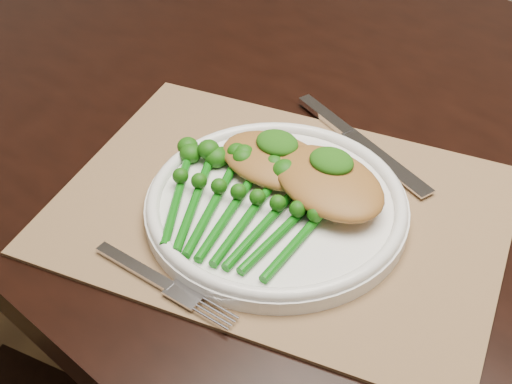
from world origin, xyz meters
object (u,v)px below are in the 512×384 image
Objects in this scene: dining_table at (379,347)px; broccolini_bundle at (239,215)px; placemat at (281,210)px; chicken_fillet_left at (274,160)px; dinner_plate at (277,205)px.

broccolini_bundle is (-0.08, -0.23, 0.40)m from dining_table.
chicken_fillet_left reaches higher than placemat.
dinner_plate is 0.05m from broccolini_bundle.
broccolini_bundle is (-0.02, -0.05, 0.02)m from placemat.
dining_table is 7.57× the size of broccolini_bundle.
chicken_fillet_left is (-0.03, 0.03, 0.03)m from placemat.
placemat is at bearing 95.31° from dinner_plate.
placemat is 0.06m from broccolini_bundle.
dinner_plate is 0.06m from chicken_fillet_left.
dinner_plate is 2.17× the size of chicken_fillet_left.
placemat is (-0.07, -0.18, 0.37)m from dining_table.
dinner_plate is at bearing -105.50° from dining_table.
placemat is 2.15× the size of broccolini_bundle.
chicken_fillet_left is at bearing 87.89° from broccolini_bundle.
dining_table is at bearing 70.34° from dinner_plate.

